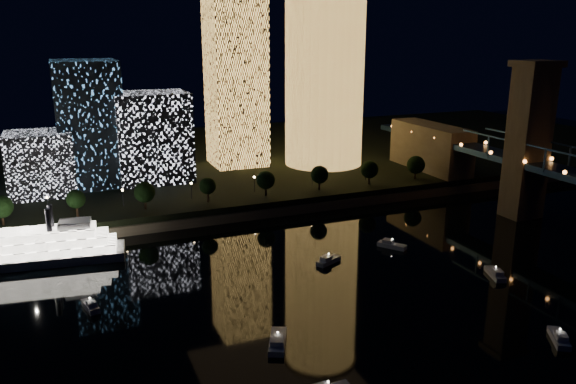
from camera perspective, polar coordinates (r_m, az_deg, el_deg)
name	(u,v)px	position (r m, az deg, el deg)	size (l,w,h in m)	color
ground	(457,322)	(124.56, 16.83, -12.54)	(520.00, 520.00, 0.00)	black
far_bank	(232,159)	(259.91, -5.66, 3.39)	(420.00, 160.00, 5.00)	black
seawall	(300,207)	(189.11, 1.22, -1.54)	(420.00, 6.00, 3.00)	#6B5E4C
tower_cylindrical	(325,61)	(232.72, 3.76, 13.13)	(34.00, 34.00, 84.22)	#F9B54F
tower_rectangular	(236,82)	(232.99, -5.32, 11.10)	(21.45, 21.45, 68.25)	#F9B54F
midrise_blocks	(80,137)	(213.42, -20.39, 5.26)	(96.39, 34.11, 44.05)	silver
riverboat	(19,250)	(161.50, -25.65, -5.30)	(51.94, 16.93, 15.38)	silver
motorboats	(421,308)	(126.59, 13.40, -11.38)	(124.19, 66.56, 2.78)	silver
esplanade_trees	(228,184)	(184.49, -6.14, 0.83)	(165.98, 6.77, 8.89)	black
street_lamps	(191,187)	(187.96, -9.79, 0.51)	(132.70, 0.70, 5.65)	black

